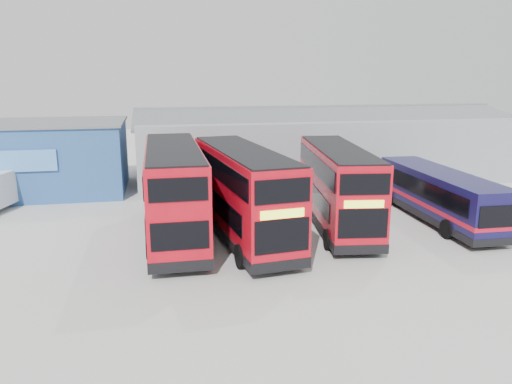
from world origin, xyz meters
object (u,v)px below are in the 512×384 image
double_decker_left (174,193)px  office_block (39,157)px  double_decker_centre (243,195)px  maintenance_shed (320,145)px  single_decker_blue (439,197)px  double_decker_right (337,188)px

double_decker_left → office_block: bearing=-53.8°
double_decker_left → double_decker_centre: double_decker_left is taller
maintenance_shed → double_decker_centre: size_ratio=2.65×
single_decker_blue → office_block: bearing=-25.8°
double_decker_centre → double_decker_right: 5.60m
maintenance_shed → double_decker_right: maintenance_shed is taller
office_block → single_decker_blue: size_ratio=1.12×
double_decker_left → double_decker_right: size_ratio=1.05×
double_decker_left → single_decker_blue: double_decker_left is taller
office_block → double_decker_left: (9.20, -12.52, -0.15)m
office_block → double_decker_left: 15.53m
office_block → double_decker_centre: size_ratio=1.07×
double_decker_centre → maintenance_shed: bearing=52.0°
double_decker_centre → single_decker_blue: (11.79, 0.96, -0.90)m
double_decker_centre → single_decker_blue: double_decker_centre is taller
double_decker_centre → double_decker_right: size_ratio=1.05×
office_block → double_decker_left: size_ratio=1.06×
maintenance_shed → single_decker_blue: maintenance_shed is taller
office_block → maintenance_shed: (22.00, 2.01, 0.02)m
maintenance_shed → single_decker_blue: (2.48, -14.45, -1.13)m
double_decker_left → single_decker_blue: bearing=-179.8°
double_decker_right → double_decker_left: bearing=-171.6°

